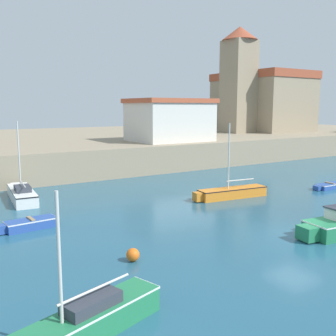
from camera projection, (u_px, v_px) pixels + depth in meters
The scene contains 10 objects.
ground_plane at pixel (295, 234), 20.92m from camera, with size 200.00×200.00×0.00m, color #235670.
quay_seawall at pixel (63, 146), 53.93m from camera, with size 120.00×40.00×2.81m, color gray.
dinghy_blue_0 at pixel (329, 186), 32.53m from camera, with size 3.40×1.05×0.49m.
sailboat_orange_1 at pixel (231, 192), 29.14m from camera, with size 6.04×1.86×5.54m.
sailboat_white_4 at pixel (22, 194), 28.36m from camera, with size 1.92×6.36×5.69m.
sailboat_green_5 at pixel (74, 328), 11.10m from camera, with size 6.41×2.91×4.53m.
dinghy_blue_6 at pixel (29, 224), 21.71m from camera, with size 3.42×1.31×0.61m.
mooring_buoy at pixel (133, 255), 17.16m from camera, with size 0.59×0.59×0.59m, color orange.
church at pixel (258, 98), 64.08m from camera, with size 15.24×14.91×15.63m.
harbor_shed_near_wharf at pixel (169, 120), 45.21m from camera, with size 8.84×7.22×4.82m.
Camera 1 is at (-16.47, -13.40, 6.69)m, focal length 42.00 mm.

